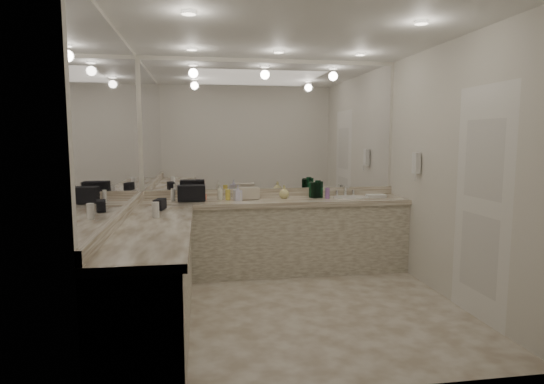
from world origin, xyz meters
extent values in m
plane|color=beige|center=(0.00, 0.00, 0.00)|extent=(3.20, 3.20, 0.00)
plane|color=white|center=(0.00, 0.00, 2.60)|extent=(3.20, 3.20, 0.00)
cube|color=silver|center=(0.00, 1.50, 1.30)|extent=(3.20, 0.02, 2.60)
cube|color=silver|center=(-1.60, 0.00, 1.30)|extent=(0.02, 3.00, 2.60)
cube|color=silver|center=(1.60, 0.00, 1.30)|extent=(0.02, 3.00, 2.60)
cube|color=beige|center=(0.00, 1.20, 0.42)|extent=(3.20, 0.60, 0.84)
cube|color=beige|center=(0.00, 1.19, 0.87)|extent=(3.20, 0.64, 0.06)
cube|color=beige|center=(-1.30, -0.30, 0.42)|extent=(0.60, 2.40, 0.84)
cube|color=beige|center=(-1.29, -0.30, 0.87)|extent=(0.64, 2.42, 0.06)
cube|color=beige|center=(0.00, 1.48, 0.95)|extent=(3.20, 0.04, 0.10)
cube|color=beige|center=(-1.58, 0.00, 0.95)|extent=(0.04, 3.00, 0.10)
cube|color=white|center=(0.00, 1.49, 1.77)|extent=(3.12, 0.01, 1.55)
cube|color=white|center=(-1.59, 0.00, 1.77)|extent=(0.01, 2.92, 1.55)
cylinder|color=white|center=(0.95, 1.20, 0.90)|extent=(0.44, 0.44, 0.03)
cube|color=silver|center=(0.95, 1.41, 0.97)|extent=(0.24, 0.16, 0.14)
cube|color=white|center=(1.56, 0.70, 1.35)|extent=(0.06, 0.10, 0.24)
cube|color=white|center=(1.59, -0.50, 1.05)|extent=(0.02, 0.82, 2.10)
cube|color=black|center=(-0.99, 1.16, 0.99)|extent=(0.32, 0.20, 0.18)
cube|color=black|center=(-1.30, 0.57, 0.95)|extent=(0.13, 0.21, 0.11)
cube|color=beige|center=(-0.31, 1.24, 0.97)|extent=(0.25, 0.16, 0.14)
cube|color=white|center=(1.27, 1.16, 0.92)|extent=(0.23, 0.16, 0.04)
cylinder|color=white|center=(-1.30, 0.12, 0.98)|extent=(0.07, 0.07, 0.15)
imported|color=white|center=(-0.66, 1.24, 0.99)|extent=(0.08, 0.08, 0.18)
imported|color=silver|center=(-0.45, 1.15, 0.99)|extent=(0.11, 0.11, 0.19)
imported|color=#DDD286|center=(0.12, 1.25, 0.98)|extent=(0.14, 0.14, 0.16)
cylinder|color=#0F4B2A|center=(0.55, 1.25, 1.01)|extent=(0.07, 0.07, 0.22)
cylinder|color=#0F4B2A|center=(0.48, 1.29, 1.00)|extent=(0.07, 0.07, 0.19)
cylinder|color=#0F4B2A|center=(0.49, 1.23, 0.99)|extent=(0.06, 0.06, 0.19)
cylinder|color=#0F4B2A|center=(0.50, 1.21, 1.00)|extent=(0.07, 0.07, 0.20)
cylinder|color=#0F4B2A|center=(0.58, 1.25, 1.00)|extent=(0.06, 0.06, 0.20)
cylinder|color=white|center=(-1.21, 1.22, 0.97)|extent=(0.05, 0.05, 0.15)
cylinder|color=silver|center=(-0.42, 1.26, 0.95)|extent=(0.05, 0.05, 0.10)
cylinder|color=silver|center=(-0.93, 1.21, 0.96)|extent=(0.04, 0.04, 0.12)
cylinder|color=#E57F66|center=(-0.83, 1.30, 0.93)|extent=(0.04, 0.04, 0.06)
cylinder|color=#9966B2|center=(0.64, 1.16, 0.97)|extent=(0.05, 0.05, 0.13)
cylinder|color=#F2D84C|center=(-0.56, 1.23, 0.96)|extent=(0.06, 0.06, 0.12)
cylinder|color=white|center=(-0.43, 1.14, 0.95)|extent=(0.04, 0.04, 0.10)
cylinder|color=silver|center=(-1.12, 1.15, 0.96)|extent=(0.04, 0.04, 0.12)
camera|label=1|loc=(-0.89, -4.16, 1.64)|focal=30.00mm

